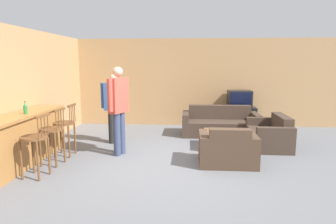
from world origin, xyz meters
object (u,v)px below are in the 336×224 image
object	(u,v)px
bar_chair_far	(65,127)
bar_chair_near	(35,142)
armchair_near	(228,150)
loveseat_right	(270,135)
person_by_counter	(119,106)
bottle	(25,108)
tv_unit	(239,118)
book_on_table	(215,131)
person_by_window	(114,105)
couch_far	(220,125)
tv	(239,99)
coffee_table	(219,134)
bar_chair_mid	(52,133)

from	to	relation	value
bar_chair_far	bar_chair_near	bearing A→B (deg)	-90.01
armchair_near	loveseat_right	world-z (taller)	armchair_near
person_by_counter	bottle	bearing A→B (deg)	-156.13
bar_chair_near	armchair_near	distance (m)	3.38
person_by_counter	tv_unit	bearing A→B (deg)	43.93
book_on_table	person_by_counter	world-z (taller)	person_by_counter
bar_chair_far	person_by_window	bearing A→B (deg)	53.11
bottle	book_on_table	bearing A→B (deg)	21.51
bar_chair_near	loveseat_right	size ratio (longest dim) A/B	0.82
bar_chair_far	couch_far	xyz separation A→B (m)	(3.34, 2.05, -0.33)
bar_chair_near	person_by_counter	bearing A→B (deg)	50.99
tv_unit	tv	size ratio (longest dim) A/B	1.45
armchair_near	book_on_table	distance (m)	1.19
loveseat_right	person_by_window	xyz separation A→B (m)	(-3.58, 0.06, 0.65)
bottle	person_by_counter	distance (m)	1.72
bar_chair_far	coffee_table	world-z (taller)	bar_chair_far
bar_chair_near	bottle	world-z (taller)	bottle
tv	armchair_near	bearing A→B (deg)	-102.49
bar_chair_mid	bottle	size ratio (longest dim) A/B	4.57
couch_far	person_by_counter	distance (m)	3.04
tv_unit	bottle	world-z (taller)	bottle
person_by_window	bar_chair_near	bearing A→B (deg)	-109.20
loveseat_right	tv	distance (m)	2.07
bottle	person_by_counter	world-z (taller)	person_by_counter
tv_unit	tv	distance (m)	0.55
coffee_table	person_by_window	bearing A→B (deg)	174.92
armchair_near	person_by_window	world-z (taller)	person_by_window
tv	person_by_counter	distance (m)	3.99
bar_chair_far	loveseat_right	world-z (taller)	bar_chair_far
couch_far	person_by_window	world-z (taller)	person_by_window
loveseat_right	person_by_window	size ratio (longest dim) A/B	0.80
armchair_near	coffee_table	world-z (taller)	armchair_near
bar_chair_far	armchair_near	distance (m)	3.28
coffee_table	bar_chair_near	bearing A→B (deg)	-147.84
loveseat_right	person_by_window	world-z (taller)	person_by_window
bottle	person_by_window	xyz separation A→B (m)	(1.26, 1.58, -0.15)
couch_far	coffee_table	bearing A→B (deg)	-96.91
person_by_counter	couch_far	bearing A→B (deg)	40.13
armchair_near	coffee_table	distance (m)	1.13
bar_chair_mid	tv_unit	bearing A→B (deg)	41.32
person_by_window	loveseat_right	bearing A→B (deg)	-0.97
bottle	bar_chair_near	bearing A→B (deg)	-52.70
bar_chair_near	tv_unit	size ratio (longest dim) A/B	1.11
book_on_table	person_by_counter	size ratio (longest dim) A/B	0.12
bar_chair_far	bar_chair_mid	bearing A→B (deg)	-90.01
bar_chair_mid	person_by_counter	bearing A→B (deg)	33.29
bar_chair_mid	person_by_window	distance (m)	1.80
bar_chair_mid	loveseat_right	xyz separation A→B (m)	(4.36, 1.53, -0.33)
tv	bottle	xyz separation A→B (m)	(-4.45, -3.46, 0.20)
loveseat_right	tv_unit	xyz separation A→B (m)	(-0.40, 1.95, 0.04)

